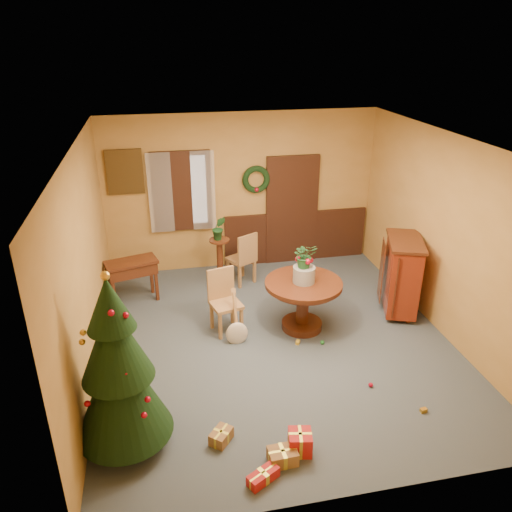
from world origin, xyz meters
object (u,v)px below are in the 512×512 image
object	(u,v)px
dining_table	(303,296)
sideboard	(402,274)
christmas_tree	(118,369)
writing_desk	(132,271)
chair_near	(224,298)

from	to	relation	value
dining_table	sideboard	world-z (taller)	sideboard
christmas_tree	writing_desk	size ratio (longest dim) A/B	2.32
dining_table	chair_near	bearing A→B (deg)	168.93
dining_table	writing_desk	size ratio (longest dim) A/B	1.26
christmas_tree	writing_desk	xyz separation A→B (m)	(0.03, 3.25, -0.45)
chair_near	christmas_tree	world-z (taller)	christmas_tree
dining_table	chair_near	size ratio (longest dim) A/B	1.18
christmas_tree	dining_table	bearing A→B (deg)	36.36
chair_near	writing_desk	world-z (taller)	chair_near
dining_table	writing_desk	xyz separation A→B (m)	(-2.53, 1.38, 0.00)
chair_near	writing_desk	distance (m)	1.79
writing_desk	sideboard	size ratio (longest dim) A/B	0.73
dining_table	chair_near	xyz separation A→B (m)	(-1.16, 0.23, -0.03)
dining_table	sideboard	size ratio (longest dim) A/B	0.93
chair_near	sideboard	xyz separation A→B (m)	(2.84, -0.04, 0.14)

